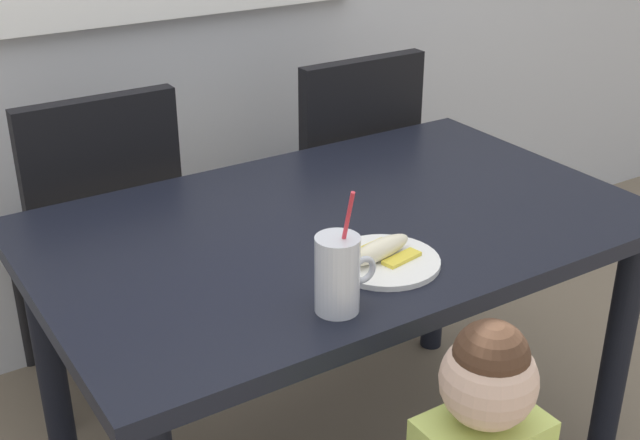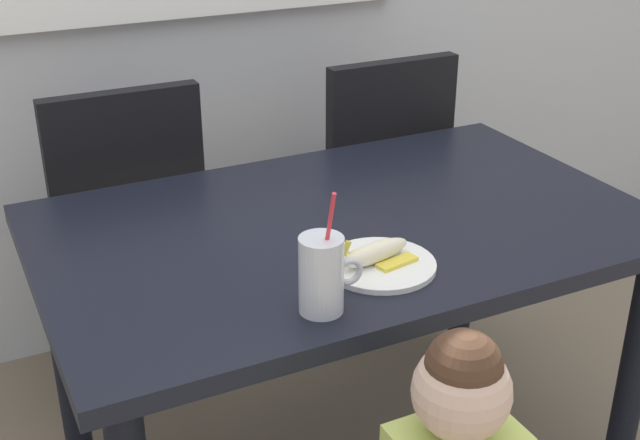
{
  "view_description": "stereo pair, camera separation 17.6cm",
  "coord_description": "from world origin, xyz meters",
  "px_view_note": "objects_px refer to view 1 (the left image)",
  "views": [
    {
      "loc": [
        -0.96,
        -1.43,
        1.57
      ],
      "look_at": [
        -0.11,
        -0.09,
        0.82
      ],
      "focal_mm": 46.78,
      "sensor_mm": 36.0,
      "label": 1
    },
    {
      "loc": [
        -0.81,
        -1.52,
        1.57
      ],
      "look_at": [
        -0.11,
        -0.09,
        0.82
      ],
      "focal_mm": 46.78,
      "sensor_mm": 36.0,
      "label": 2
    }
  ],
  "objects_px": {
    "dining_chair_left": "(97,231)",
    "snack_plate": "(384,261)",
    "dining_chair_right": "(340,179)",
    "milk_cup": "(338,278)",
    "dining_table": "(339,260)",
    "peeled_banana": "(380,250)"
  },
  "relations": [
    {
      "from": "dining_table",
      "to": "peeled_banana",
      "type": "height_order",
      "value": "peeled_banana"
    },
    {
      "from": "dining_chair_right",
      "to": "peeled_banana",
      "type": "bearing_deg",
      "value": 60.88
    },
    {
      "from": "dining_chair_right",
      "to": "snack_plate",
      "type": "height_order",
      "value": "dining_chair_right"
    },
    {
      "from": "dining_chair_right",
      "to": "milk_cup",
      "type": "bearing_deg",
      "value": 55.94
    },
    {
      "from": "dining_chair_right",
      "to": "snack_plate",
      "type": "bearing_deg",
      "value": 61.43
    },
    {
      "from": "dining_chair_left",
      "to": "peeled_banana",
      "type": "distance_m",
      "value": 0.99
    },
    {
      "from": "milk_cup",
      "to": "peeled_banana",
      "type": "distance_m",
      "value": 0.2
    },
    {
      "from": "dining_table",
      "to": "snack_plate",
      "type": "height_order",
      "value": "snack_plate"
    },
    {
      "from": "dining_table",
      "to": "milk_cup",
      "type": "distance_m",
      "value": 0.43
    },
    {
      "from": "snack_plate",
      "to": "dining_table",
      "type": "bearing_deg",
      "value": 79.72
    },
    {
      "from": "peeled_banana",
      "to": "dining_table",
      "type": "bearing_deg",
      "value": 77.63
    },
    {
      "from": "milk_cup",
      "to": "dining_chair_right",
      "type": "bearing_deg",
      "value": 55.94
    },
    {
      "from": "snack_plate",
      "to": "milk_cup",
      "type": "bearing_deg",
      "value": -151.65
    },
    {
      "from": "dining_chair_left",
      "to": "milk_cup",
      "type": "xyz_separation_m",
      "value": [
        0.14,
        -1.01,
        0.28
      ]
    },
    {
      "from": "dining_chair_left",
      "to": "milk_cup",
      "type": "relative_size",
      "value": 3.84
    },
    {
      "from": "dining_chair_left",
      "to": "dining_chair_right",
      "type": "relative_size",
      "value": 1.0
    },
    {
      "from": "dining_chair_left",
      "to": "snack_plate",
      "type": "relative_size",
      "value": 4.17
    },
    {
      "from": "milk_cup",
      "to": "peeled_banana",
      "type": "xyz_separation_m",
      "value": [
        0.17,
        0.1,
        -0.04
      ]
    },
    {
      "from": "dining_chair_left",
      "to": "dining_chair_right",
      "type": "xyz_separation_m",
      "value": [
        0.79,
        -0.05,
        0.0
      ]
    },
    {
      "from": "snack_plate",
      "to": "peeled_banana",
      "type": "distance_m",
      "value": 0.03
    },
    {
      "from": "dining_chair_right",
      "to": "dining_table",
      "type": "bearing_deg",
      "value": 55.99
    },
    {
      "from": "dining_table",
      "to": "dining_chair_left",
      "type": "relative_size",
      "value": 1.44
    }
  ]
}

